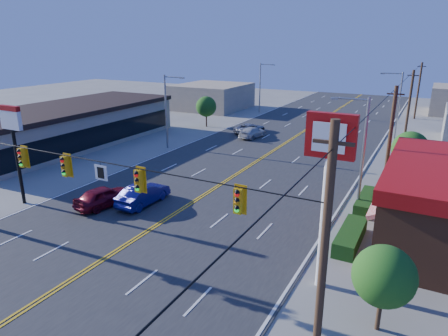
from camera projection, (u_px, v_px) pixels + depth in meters
The scene contains 21 objects.
ground at pixel (94, 266), 21.20m from camera, with size 160.00×160.00×0.00m, color gray.
road at pixel (250, 166), 38.01m from camera, with size 20.00×120.00×0.06m, color #2D2D30.
signal_span at pixel (82, 180), 19.76m from camera, with size 24.32×0.34×9.00m.
kfc_pylon at pixel (328, 168), 17.80m from camera, with size 2.20×0.36×8.50m.
strip_mall at pixel (67, 125), 45.48m from camera, with size 10.40×26.40×4.40m.
pizza_hut_sign at pixel (13, 134), 27.90m from camera, with size 1.90×0.30×6.85m.
streetlight_se at pixel (360, 149), 26.77m from camera, with size 2.55×0.25×8.00m.
streetlight_ne at pixel (397, 102), 46.95m from camera, with size 2.55×0.25×8.00m.
streetlight_sw at pixel (167, 108), 43.15m from camera, with size 2.55×0.25×8.00m.
streetlight_nw at pixel (261, 85), 65.01m from camera, with size 2.55×0.25×8.00m.
utility_pole_near at pixel (389, 143), 29.60m from camera, with size 0.28×0.28×8.40m, color #47301E.
utility_pole_mid at pixel (409, 108), 44.74m from camera, with size 0.28×0.28×8.40m, color #47301E.
utility_pole_far at pixel (418, 91), 59.87m from camera, with size 0.28×0.28×8.40m, color #47301E.
tree_kfc_rear at pixel (410, 149), 32.77m from camera, with size 2.94×2.94×4.41m.
tree_kfc_front at pixel (384, 276), 15.86m from camera, with size 2.52×2.52×3.78m.
tree_west at pixel (206, 107), 54.75m from camera, with size 2.80×2.80×4.20m.
bld_west_far at pixel (212, 96), 69.86m from camera, with size 11.00×12.00×4.20m, color tan.
car_magenta at pixel (104, 197), 28.62m from camera, with size 1.75×4.35×1.48m, color maroon.
car_blue at pixel (143, 195), 28.96m from camera, with size 1.58×4.53×1.49m, color navy.
car_white at pixel (253, 133), 48.97m from camera, with size 1.79×4.40×1.28m, color #BBBBBB.
car_silver at pixel (250, 129), 51.23m from camera, with size 2.10×4.56×1.27m, color #9F9FA4.
Camera 1 is at (14.84, -13.16, 11.46)m, focal length 32.00 mm.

